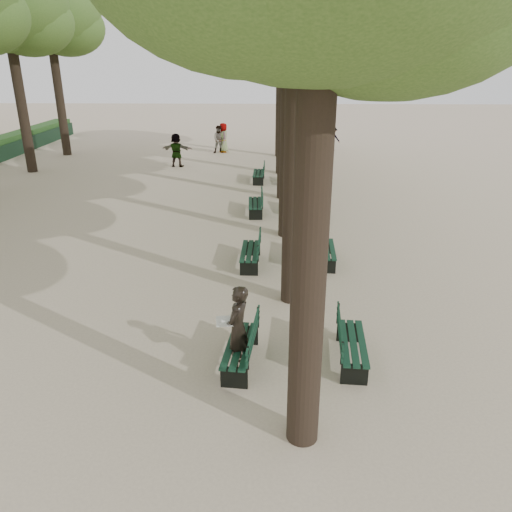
{
  "coord_description": "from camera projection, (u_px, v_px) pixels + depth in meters",
  "views": [
    {
      "loc": [
        0.93,
        -8.55,
        5.84
      ],
      "look_at": [
        0.6,
        3.0,
        1.2
      ],
      "focal_mm": 35.0,
      "sensor_mm": 36.0,
      "label": 1
    }
  ],
  "objects": [
    {
      "name": "bench_left_2",
      "position": [
        255.0,
        207.0,
        19.76
      ],
      "size": [
        0.64,
        1.82,
        0.92
      ],
      "color": "black",
      "rests_on": "ground"
    },
    {
      "name": "tree_central_5",
      "position": [
        281.0,
        22.0,
        28.58
      ],
      "size": [
        6.0,
        6.0,
        9.95
      ],
      "color": "#33261C",
      "rests_on": "ground"
    },
    {
      "name": "tree_central_3",
      "position": [
        286.0,
        6.0,
        19.31
      ],
      "size": [
        6.0,
        6.0,
        9.95
      ],
      "color": "#33261C",
      "rests_on": "ground"
    },
    {
      "name": "tree_far_4",
      "position": [
        5.0,
        5.0,
        24.11
      ],
      "size": [
        6.0,
        6.0,
        10.45
      ],
      "color": "#33261C",
      "rests_on": "ground"
    },
    {
      "name": "pedestrian_b",
      "position": [
        333.0,
        139.0,
        32.98
      ],
      "size": [
        1.04,
        0.65,
        1.54
      ],
      "primitive_type": "imported",
      "rotation": [
        0.0,
        0.0,
        0.37
      ],
      "color": "#262628",
      "rests_on": "ground"
    },
    {
      "name": "man_with_map",
      "position": [
        238.0,
        328.0,
        9.75
      ],
      "size": [
        0.74,
        0.8,
        1.79
      ],
      "color": "black",
      "rests_on": "ground"
    },
    {
      "name": "bench_right_1",
      "position": [
        326.0,
        254.0,
        15.06
      ],
      "size": [
        0.66,
        1.83,
        0.92
      ],
      "color": "black",
      "rests_on": "ground"
    },
    {
      "name": "bench_right_2",
      "position": [
        312.0,
        207.0,
        19.82
      ],
      "size": [
        0.81,
        1.86,
        0.92
      ],
      "color": "black",
      "rests_on": "ground"
    },
    {
      "name": "bench_left_0",
      "position": [
        240.0,
        353.0,
        10.07
      ],
      "size": [
        0.75,
        1.85,
        0.92
      ],
      "color": "black",
      "rests_on": "ground"
    },
    {
      "name": "pedestrian_e",
      "position": [
        176.0,
        150.0,
        28.02
      ],
      "size": [
        1.77,
        0.63,
        1.87
      ],
      "primitive_type": "imported",
      "rotation": [
        0.0,
        0.0,
        2.99
      ],
      "color": "#262628",
      "rests_on": "ground"
    },
    {
      "name": "pedestrian_a",
      "position": [
        219.0,
        139.0,
        32.02
      ],
      "size": [
        0.88,
        0.46,
        1.74
      ],
      "primitive_type": "imported",
      "rotation": [
        0.0,
        0.0,
        0.13
      ],
      "color": "#262628",
      "rests_on": "ground"
    },
    {
      "name": "tree_central_4",
      "position": [
        283.0,
        16.0,
        23.94
      ],
      "size": [
        6.0,
        6.0,
        9.95
      ],
      "color": "#33261C",
      "rests_on": "ground"
    },
    {
      "name": "tree_far_5",
      "position": [
        48.0,
        13.0,
        28.75
      ],
      "size": [
        6.0,
        6.0,
        10.45
      ],
      "color": "#33261C",
      "rests_on": "ground"
    },
    {
      "name": "ground",
      "position": [
        222.0,
        365.0,
        10.14
      ],
      "size": [
        120.0,
        120.0,
        0.0
      ],
      "primitive_type": "plane",
      "color": "beige",
      "rests_on": "ground"
    },
    {
      "name": "pedestrian_d",
      "position": [
        223.0,
        138.0,
        32.29
      ],
      "size": [
        0.66,
        0.98,
        1.86
      ],
      "primitive_type": "imported",
      "rotation": [
        0.0,
        0.0,
        5.06
      ],
      "color": "#262628",
      "rests_on": "ground"
    },
    {
      "name": "bench_right_0",
      "position": [
        352.0,
        350.0,
        10.17
      ],
      "size": [
        0.7,
        1.84,
        0.92
      ],
      "color": "black",
      "rests_on": "ground"
    },
    {
      "name": "bench_right_3",
      "position": [
        305.0,
        180.0,
        24.21
      ],
      "size": [
        0.73,
        1.84,
        0.92
      ],
      "color": "black",
      "rests_on": "ground"
    },
    {
      "name": "bench_left_1",
      "position": [
        250.0,
        256.0,
        14.91
      ],
      "size": [
        0.6,
        1.81,
        0.92
      ],
      "color": "black",
      "rests_on": "ground"
    },
    {
      "name": "bench_left_3",
      "position": [
        259.0,
        176.0,
        24.82
      ],
      "size": [
        0.6,
        1.81,
        0.92
      ],
      "color": "black",
      "rests_on": "ground"
    }
  ]
}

